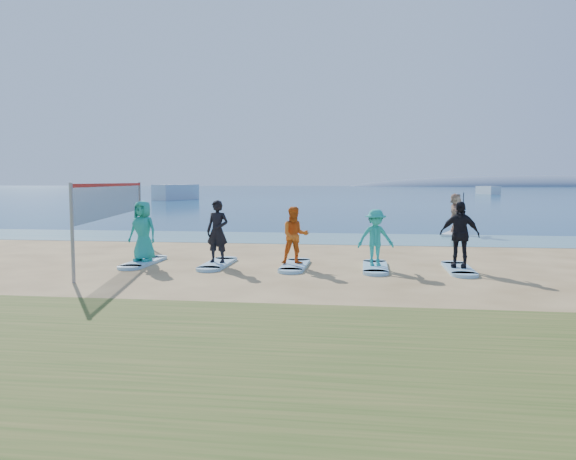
# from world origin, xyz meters

# --- Properties ---
(ground) EXTENTS (600.00, 600.00, 0.00)m
(ground) POSITION_xyz_m (0.00, 0.00, 0.00)
(ground) COLOR tan
(ground) RESTS_ON ground
(shallow_water) EXTENTS (600.00, 600.00, 0.00)m
(shallow_water) POSITION_xyz_m (0.00, 10.50, 0.01)
(shallow_water) COLOR teal
(shallow_water) RESTS_ON ground
(ocean) EXTENTS (600.00, 600.00, 0.00)m
(ocean) POSITION_xyz_m (0.00, 160.00, 0.01)
(ocean) COLOR navy
(ocean) RESTS_ON ground
(island_ridge) EXTENTS (220.00, 56.00, 18.00)m
(island_ridge) POSITION_xyz_m (95.00, 300.00, 0.00)
(island_ridge) COLOR slate
(island_ridge) RESTS_ON ground
(volleyball_net) EXTENTS (2.00, 8.89, 2.50)m
(volleyball_net) POSITION_xyz_m (-6.44, 3.08, 1.90)
(volleyball_net) COLOR gray
(volleyball_net) RESTS_ON ground
(paddleboard) EXTENTS (1.68, 3.06, 0.12)m
(paddleboard) POSITION_xyz_m (5.99, 13.34, 0.06)
(paddleboard) COLOR silver
(paddleboard) RESTS_ON ground
(paddleboarder) EXTENTS (1.04, 1.79, 1.84)m
(paddleboarder) POSITION_xyz_m (5.99, 13.34, 1.04)
(paddleboarder) COLOR tan
(paddleboarder) RESTS_ON paddleboard
(boat_offshore_a) EXTENTS (4.50, 8.31, 2.11)m
(boat_offshore_a) POSITION_xyz_m (-24.49, 60.95, 0.00)
(boat_offshore_a) COLOR silver
(boat_offshore_a) RESTS_ON ground
(boat_offshore_b) EXTENTS (4.00, 5.83, 1.62)m
(boat_offshore_b) POSITION_xyz_m (25.63, 101.33, 0.00)
(boat_offshore_b) COLOR silver
(boat_offshore_b) RESTS_ON ground
(surfboard_0) EXTENTS (0.70, 2.20, 0.09)m
(surfboard_0) POSITION_xyz_m (-5.03, 2.03, 0.04)
(surfboard_0) COLOR #91C5E1
(surfboard_0) RESTS_ON ground
(student_0) EXTENTS (1.00, 0.75, 1.85)m
(student_0) POSITION_xyz_m (-5.03, 2.03, 1.02)
(student_0) COLOR teal
(student_0) RESTS_ON surfboard_0
(surfboard_1) EXTENTS (0.70, 2.20, 0.09)m
(surfboard_1) POSITION_xyz_m (-2.68, 2.03, 0.04)
(surfboard_1) COLOR #91C5E1
(surfboard_1) RESTS_ON ground
(student_1) EXTENTS (0.76, 0.57, 1.88)m
(student_1) POSITION_xyz_m (-2.68, 2.03, 1.03)
(student_1) COLOR black
(student_1) RESTS_ON surfboard_1
(surfboard_2) EXTENTS (0.70, 2.20, 0.09)m
(surfboard_2) POSITION_xyz_m (-0.33, 2.03, 0.04)
(surfboard_2) COLOR #91C5E1
(surfboard_2) RESTS_ON ground
(student_2) EXTENTS (0.97, 0.85, 1.70)m
(student_2) POSITION_xyz_m (-0.33, 2.03, 0.94)
(student_2) COLOR #D75E16
(student_2) RESTS_ON surfboard_2
(surfboard_3) EXTENTS (0.70, 2.20, 0.09)m
(surfboard_3) POSITION_xyz_m (2.03, 2.03, 0.04)
(surfboard_3) COLOR #91C5E1
(surfboard_3) RESTS_ON ground
(student_3) EXTENTS (1.17, 0.83, 1.64)m
(student_3) POSITION_xyz_m (2.03, 2.03, 0.91)
(student_3) COLOR teal
(student_3) RESTS_ON surfboard_3
(surfboard_4) EXTENTS (0.70, 2.20, 0.09)m
(surfboard_4) POSITION_xyz_m (4.38, 2.03, 0.04)
(surfboard_4) COLOR #91C5E1
(surfboard_4) RESTS_ON ground
(student_4) EXTENTS (1.19, 0.81, 1.88)m
(student_4) POSITION_xyz_m (4.38, 2.03, 1.03)
(student_4) COLOR black
(student_4) RESTS_ON surfboard_4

